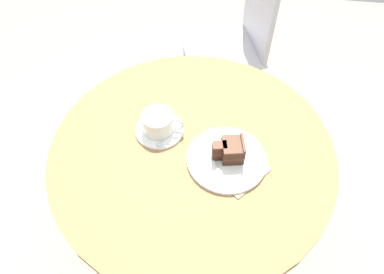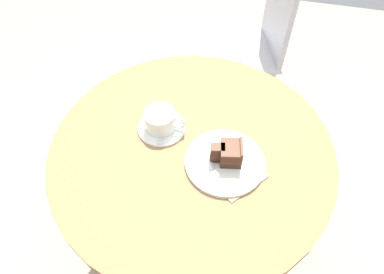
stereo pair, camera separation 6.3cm
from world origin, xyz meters
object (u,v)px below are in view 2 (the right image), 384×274
(napkin, at_px, (232,169))
(cake_slice, at_px, (229,153))
(coffee_cup, at_px, (161,120))
(fork, at_px, (208,154))
(cafe_chair, at_px, (257,33))
(saucer, at_px, (162,128))
(teaspoon, at_px, (166,136))
(cake_plate, at_px, (225,162))

(napkin, bearing_deg, cake_slice, 123.42)
(coffee_cup, bearing_deg, fork, -24.17)
(coffee_cup, distance_m, cafe_chair, 0.88)
(napkin, bearing_deg, saucer, 157.31)
(saucer, height_order, teaspoon, teaspoon)
(teaspoon, height_order, cafe_chair, cafe_chair)
(saucer, bearing_deg, cake_slice, -18.74)
(napkin, bearing_deg, fork, 160.63)
(saucer, bearing_deg, cake_plate, -21.10)
(saucer, bearing_deg, teaspoon, -56.46)
(saucer, bearing_deg, napkin, -22.69)
(coffee_cup, distance_m, napkin, 0.27)
(teaspoon, distance_m, fork, 0.15)
(coffee_cup, height_order, teaspoon, coffee_cup)
(saucer, relative_size, cake_slice, 1.57)
(napkin, relative_size, cafe_chair, 0.25)
(napkin, bearing_deg, teaspoon, 163.18)
(coffee_cup, distance_m, cake_slice, 0.24)
(saucer, bearing_deg, cafe_chair, 74.11)
(cake_plate, relative_size, napkin, 1.05)
(cafe_chair, bearing_deg, cake_slice, -18.34)
(coffee_cup, height_order, cake_plate, coffee_cup)
(coffee_cup, bearing_deg, teaspoon, -55.35)
(coffee_cup, xyz_separation_m, cake_plate, (0.22, -0.08, -0.04))
(cake_slice, height_order, cafe_chair, cafe_chair)
(teaspoon, distance_m, napkin, 0.23)
(cake_plate, xyz_separation_m, cake_slice, (0.01, 0.01, 0.04))
(coffee_cup, distance_m, cake_plate, 0.24)
(coffee_cup, relative_size, cafe_chair, 0.14)
(cafe_chair, bearing_deg, napkin, -17.31)
(cake_slice, distance_m, napkin, 0.05)
(cake_slice, bearing_deg, cake_plate, -140.30)
(cake_slice, distance_m, fork, 0.07)
(teaspoon, height_order, fork, fork)
(fork, bearing_deg, saucer, 36.41)
(cake_plate, relative_size, fork, 1.76)
(teaspoon, height_order, napkin, teaspoon)
(saucer, xyz_separation_m, cake_slice, (0.23, -0.08, 0.04))
(fork, height_order, napkin, fork)
(saucer, relative_size, napkin, 0.68)
(coffee_cup, xyz_separation_m, napkin, (0.24, -0.10, -0.04))
(cake_plate, height_order, cake_slice, cake_slice)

